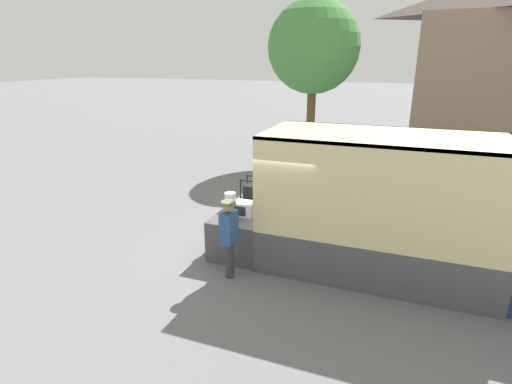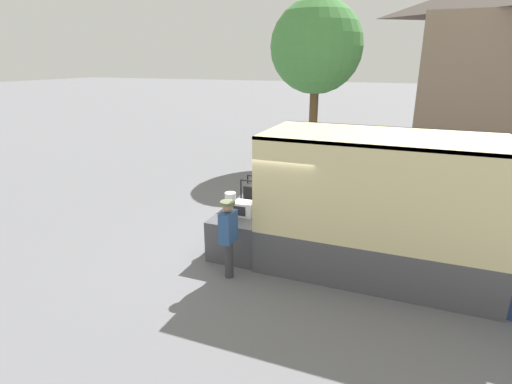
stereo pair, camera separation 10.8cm
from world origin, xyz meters
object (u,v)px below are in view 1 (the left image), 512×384
box_truck (460,241)px  street_tree (314,47)px  portable_generator (256,194)px  microwave (244,209)px  orange_bucket (230,201)px  worker_person (229,232)px

box_truck → street_tree: street_tree is taller
portable_generator → street_tree: 8.84m
microwave → street_tree: (-0.62, 8.90, 3.73)m
portable_generator → orange_bucket: portable_generator is taller
orange_bucket → worker_person: bearing=-66.5°
portable_generator → orange_bucket: bearing=-126.5°
box_truck → microwave: 4.54m
box_truck → street_tree: size_ratio=1.05×
microwave → worker_person: (0.14, -1.15, -0.08)m
orange_bucket → street_tree: bearing=90.9°
portable_generator → box_truck: bearing=-6.6°
portable_generator → street_tree: street_tree is taller
worker_person → street_tree: size_ratio=0.25×
microwave → street_tree: bearing=94.0°
orange_bucket → street_tree: 9.38m
microwave → worker_person: bearing=-83.0°
street_tree → microwave: bearing=-86.0°
microwave → portable_generator: portable_generator is taller
street_tree → orange_bucket: bearing=-89.1°
street_tree → portable_generator: bearing=-85.9°
microwave → portable_generator: size_ratio=0.72×
box_truck → microwave: size_ratio=15.08×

